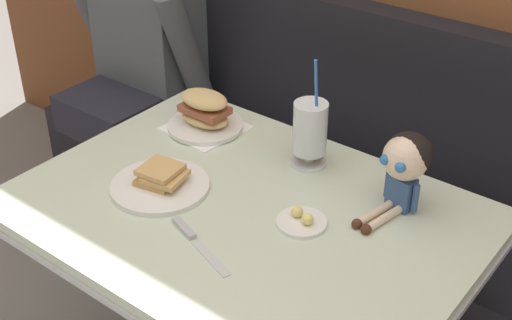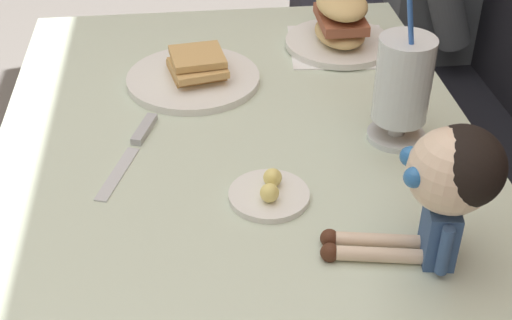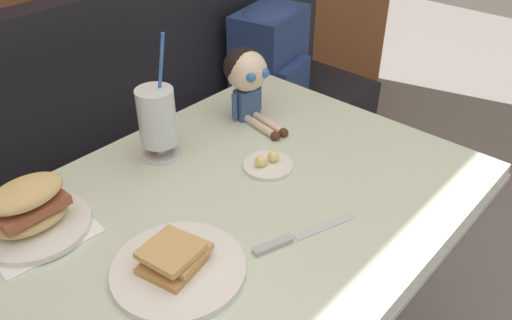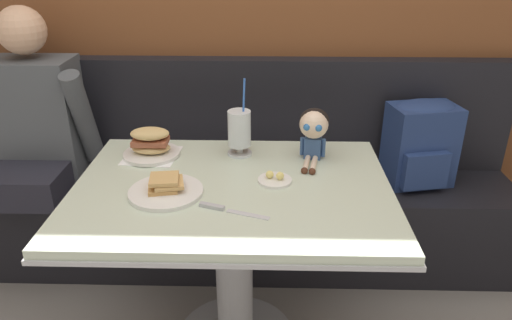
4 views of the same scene
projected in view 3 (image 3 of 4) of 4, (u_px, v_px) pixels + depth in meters
name	position (u px, v px, depth m)	size (l,w,h in m)	color
booth_bench	(100.00, 220.00, 1.70)	(2.60, 0.48, 1.00)	black
diner_table	(236.00, 266.00, 1.23)	(1.11, 0.81, 0.74)	beige
toast_plate	(177.00, 265.00, 0.94)	(0.25, 0.25, 0.06)	white
milkshake_glass	(157.00, 120.00, 1.21)	(0.10, 0.10, 0.31)	silver
sandwich_plate	(31.00, 212.00, 1.02)	(0.22, 0.22, 0.12)	white
butter_saucer	(268.00, 164.00, 1.22)	(0.12, 0.12, 0.04)	white
butter_knife	(288.00, 240.00, 1.01)	(0.23, 0.09, 0.01)	silver
seated_doll	(247.00, 74.00, 1.36)	(0.13, 0.23, 0.20)	#385689
backpack	(271.00, 54.00, 2.01)	(0.33, 0.29, 0.41)	navy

